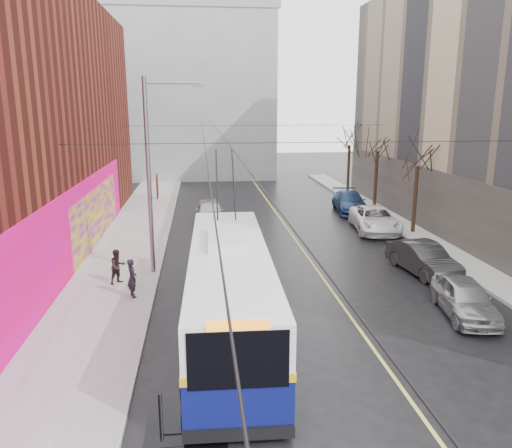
% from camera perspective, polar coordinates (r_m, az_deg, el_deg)
% --- Properties ---
extents(ground, '(140.00, 140.00, 0.00)m').
position_cam_1_polar(ground, '(15.39, 10.00, -17.14)').
color(ground, black).
rests_on(ground, ground).
extents(sidewalk_left, '(4.00, 60.00, 0.15)m').
position_cam_1_polar(sidewalk_left, '(26.15, -14.96, -4.15)').
color(sidewalk_left, gray).
rests_on(sidewalk_left, ground).
extents(sidewalk_right, '(2.00, 60.00, 0.15)m').
position_cam_1_polar(sidewalk_right, '(28.92, 20.60, -2.88)').
color(sidewalk_right, gray).
rests_on(sidewalk_right, ground).
extents(lane_line, '(0.12, 50.00, 0.01)m').
position_cam_1_polar(lane_line, '(28.31, 5.04, -2.54)').
color(lane_line, '#BFB74C').
rests_on(lane_line, ground).
extents(building_far, '(20.50, 12.10, 18.00)m').
position_cam_1_polar(building_far, '(57.70, -8.67, 14.54)').
color(building_far, gray).
rests_on(building_far, ground).
extents(streetlight_pole, '(2.65, 0.60, 9.00)m').
position_cam_1_polar(streetlight_pole, '(22.95, -11.78, 5.83)').
color(streetlight_pole, slate).
rests_on(streetlight_pole, ground).
extents(catenary_wires, '(18.00, 60.00, 0.22)m').
position_cam_1_polar(catenary_wires, '(27.51, -3.42, 10.24)').
color(catenary_wires, black).
extents(tree_near, '(3.20, 3.20, 6.40)m').
position_cam_1_polar(tree_near, '(31.59, 18.08, 7.71)').
color(tree_near, black).
rests_on(tree_near, ground).
extents(tree_mid, '(3.20, 3.20, 6.68)m').
position_cam_1_polar(tree_mid, '(38.04, 13.77, 9.27)').
color(tree_mid, black).
rests_on(tree_mid, ground).
extents(tree_far, '(3.20, 3.20, 6.57)m').
position_cam_1_polar(tree_far, '(44.67, 10.68, 9.85)').
color(tree_far, black).
rests_on(tree_far, ground).
extents(puddle, '(1.98, 3.16, 0.01)m').
position_cam_1_polar(puddle, '(13.40, -7.99, -22.18)').
color(puddle, black).
rests_on(puddle, ground).
extents(pigeons_flying, '(2.84, 3.14, 1.03)m').
position_cam_1_polar(pigeons_flying, '(21.82, 0.13, 13.04)').
color(pigeons_flying, slate).
extents(trolleybus, '(3.16, 12.46, 5.86)m').
position_cam_1_polar(trolleybus, '(17.32, -3.03, -7.36)').
color(trolleybus, '#0A0F50').
rests_on(trolleybus, ground).
extents(parked_car_a, '(2.28, 4.33, 1.40)m').
position_cam_1_polar(parked_car_a, '(20.55, 22.76, -7.80)').
color(parked_car_a, '#9B9CA0').
rests_on(parked_car_a, ground).
extents(parked_car_b, '(2.17, 4.66, 1.48)m').
position_cam_1_polar(parked_car_b, '(24.80, 18.56, -3.76)').
color(parked_car_b, '#2A2A2D').
rests_on(parked_car_b, ground).
extents(parked_car_c, '(3.19, 5.76, 1.53)m').
position_cam_1_polar(parked_car_c, '(32.26, 13.42, 0.52)').
color(parked_car_c, white).
rests_on(parked_car_c, ground).
extents(parked_car_d, '(2.61, 5.35, 1.50)m').
position_cam_1_polar(parked_car_d, '(37.71, 10.67, 2.48)').
color(parked_car_d, navy).
rests_on(parked_car_d, ground).
extents(following_car, '(2.02, 4.86, 1.65)m').
position_cam_1_polar(following_car, '(33.34, -5.33, 1.36)').
color(following_car, '#ABACB0').
rests_on(following_car, ground).
extents(pedestrian_a, '(0.59, 0.69, 1.61)m').
position_cam_1_polar(pedestrian_a, '(20.93, -13.97, -6.00)').
color(pedestrian_a, black).
rests_on(pedestrian_a, sidewalk_left).
extents(pedestrian_b, '(0.94, 0.93, 1.53)m').
position_cam_1_polar(pedestrian_b, '(22.64, -15.52, -4.70)').
color(pedestrian_b, black).
rests_on(pedestrian_b, sidewalk_left).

